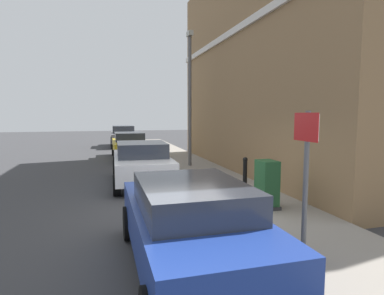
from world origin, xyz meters
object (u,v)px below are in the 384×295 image
(car_grey, at_px, (123,136))
(bollard_near_cabinet, at_px, (245,174))
(car_white, at_px, (142,162))
(lamppost, at_px, (190,93))
(car_blue, at_px, (190,223))
(street_sign, at_px, (306,162))
(car_yellow, at_px, (129,145))
(utility_cabinet, at_px, (267,186))

(car_grey, xyz_separation_m, bollard_near_cabinet, (2.42, -15.97, -0.10))
(car_white, bearing_deg, lamppost, -42.79)
(car_blue, bearing_deg, bollard_near_cabinet, -35.58)
(car_grey, distance_m, street_sign, 19.98)
(car_grey, bearing_deg, car_yellow, -179.28)
(car_blue, xyz_separation_m, car_grey, (0.20, 19.63, 0.05))
(car_blue, distance_m, car_grey, 19.63)
(car_white, bearing_deg, car_blue, -178.51)
(car_yellow, xyz_separation_m, street_sign, (1.68, -13.27, 0.93))
(utility_cabinet, bearing_deg, bollard_near_cabinet, 86.03)
(car_grey, xyz_separation_m, street_sign, (1.60, -19.90, 0.86))
(car_white, bearing_deg, car_yellow, 0.75)
(car_yellow, height_order, car_grey, car_grey)
(street_sign, bearing_deg, car_yellow, 97.20)
(car_blue, bearing_deg, street_sign, -98.50)
(car_yellow, height_order, street_sign, street_sign)
(car_white, relative_size, car_grey, 1.00)
(street_sign, bearing_deg, utility_cabinet, 73.93)
(utility_cabinet, relative_size, lamppost, 0.20)
(car_yellow, xyz_separation_m, bollard_near_cabinet, (2.49, -9.34, -0.03))
(car_blue, distance_m, lamppost, 9.53)
(car_white, relative_size, bollard_near_cabinet, 4.07)
(car_blue, xyz_separation_m, lamppost, (2.41, 8.86, 2.55))
(utility_cabinet, relative_size, street_sign, 0.50)
(utility_cabinet, xyz_separation_m, lamppost, (-0.11, 6.64, 2.62))
(bollard_near_cabinet, distance_m, street_sign, 4.12)
(car_white, distance_m, car_grey, 13.21)
(lamppost, bearing_deg, car_grey, 101.63)
(car_yellow, relative_size, car_grey, 0.97)
(car_blue, distance_m, bollard_near_cabinet, 4.50)
(utility_cabinet, xyz_separation_m, street_sign, (-0.72, -2.49, 0.98))
(car_white, relative_size, street_sign, 1.84)
(car_blue, relative_size, utility_cabinet, 3.53)
(car_yellow, xyz_separation_m, car_grey, (0.07, 6.63, 0.07))
(car_blue, height_order, street_sign, street_sign)
(car_blue, height_order, car_yellow, car_blue)
(car_blue, relative_size, car_yellow, 0.99)
(car_grey, distance_m, utility_cabinet, 17.57)
(car_yellow, relative_size, street_sign, 1.79)
(car_white, height_order, lamppost, lamppost)
(utility_cabinet, height_order, lamppost, lamppost)
(car_grey, relative_size, utility_cabinet, 3.68)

